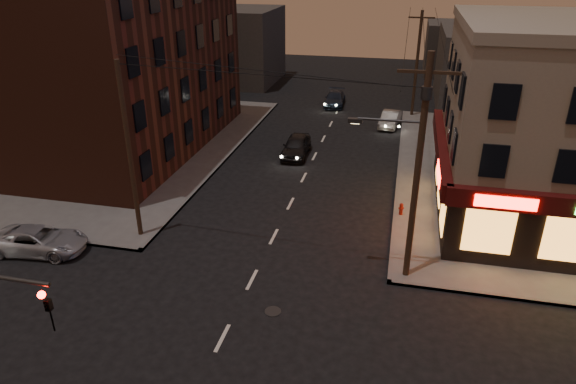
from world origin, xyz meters
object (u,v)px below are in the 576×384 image
(sedan_mid, at_px, (390,119))
(fire_hydrant, at_px, (401,208))
(sedan_near, at_px, (296,146))
(suv_cross, at_px, (39,240))
(sedan_far, at_px, (335,99))

(sedan_mid, xyz_separation_m, fire_hydrant, (1.40, -16.66, -0.12))
(sedan_near, xyz_separation_m, sedan_mid, (6.33, 8.56, -0.09))
(suv_cross, relative_size, sedan_far, 1.03)
(suv_cross, height_order, sedan_mid, sedan_mid)
(suv_cross, distance_m, sedan_far, 31.76)
(sedan_near, height_order, sedan_mid, sedan_near)
(suv_cross, distance_m, fire_hydrant, 18.97)
(suv_cross, bearing_deg, sedan_mid, -38.89)
(sedan_mid, bearing_deg, sedan_near, -119.09)
(suv_cross, bearing_deg, fire_hydrant, -71.64)
(sedan_near, height_order, sedan_far, sedan_near)
(suv_cross, relative_size, sedan_mid, 1.17)
(sedan_near, height_order, fire_hydrant, sedan_near)
(sedan_mid, relative_size, fire_hydrant, 5.69)
(sedan_near, distance_m, sedan_far, 14.18)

